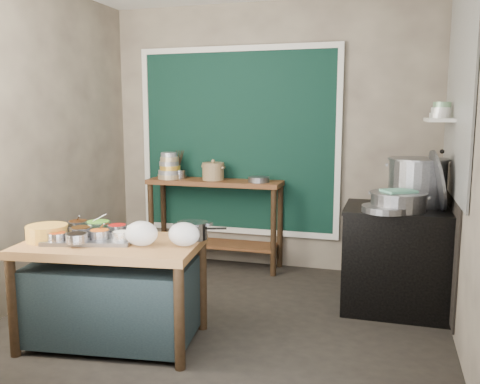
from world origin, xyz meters
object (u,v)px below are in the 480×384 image
(prep_table, at_px, (113,292))
(yellow_basin, at_px, (47,233))
(stove_block, at_px, (399,260))
(condiment_tray, at_px, (93,238))
(saucepan, at_px, (193,230))
(ceramic_crock, at_px, (213,172))
(utensil_cup, at_px, (180,174))
(steamer, at_px, (398,201))
(back_counter, at_px, (215,223))
(stock_pot, at_px, (417,182))

(prep_table, distance_m, yellow_basin, 0.64)
(stove_block, bearing_deg, condiment_tray, -150.30)
(prep_table, xyz_separation_m, saucepan, (0.53, 0.25, 0.44))
(stove_block, xyz_separation_m, ceramic_crock, (-1.91, 0.72, 0.61))
(saucepan, bearing_deg, condiment_tray, 178.94)
(prep_table, height_order, utensil_cup, utensil_cup)
(saucepan, bearing_deg, stove_block, 15.56)
(yellow_basin, distance_m, steamer, 2.70)
(condiment_tray, bearing_deg, utensil_cup, 94.60)
(back_counter, height_order, stove_block, back_counter)
(saucepan, bearing_deg, yellow_basin, -179.79)
(prep_table, bearing_deg, utensil_cup, 91.78)
(stock_pot, relative_size, steamer, 1.11)
(condiment_tray, relative_size, ceramic_crock, 2.48)
(stove_block, bearing_deg, prep_table, -147.78)
(steamer, bearing_deg, condiment_tray, -152.89)
(yellow_basin, bearing_deg, steamer, 26.50)
(prep_table, distance_m, stove_block, 2.35)
(saucepan, height_order, utensil_cup, utensil_cup)
(stock_pot, bearing_deg, ceramic_crock, 164.85)
(stove_block, relative_size, steamer, 1.95)
(condiment_tray, distance_m, ceramic_crock, 1.98)
(stove_block, xyz_separation_m, steamer, (-0.03, -0.14, 0.53))
(saucepan, bearing_deg, ceramic_crock, 85.70)
(yellow_basin, relative_size, ceramic_crock, 1.18)
(back_counter, height_order, yellow_basin, back_counter)
(stove_block, distance_m, steamer, 0.55)
(back_counter, bearing_deg, yellow_basin, -104.79)
(saucepan, xyz_separation_m, steamer, (1.43, 0.86, 0.14))
(steamer, bearing_deg, stove_block, 77.38)
(yellow_basin, xyz_separation_m, ceramic_crock, (0.54, 2.07, 0.23))
(stove_block, relative_size, ceramic_crock, 3.64)
(prep_table, xyz_separation_m, ceramic_crock, (0.08, 1.97, 0.66))
(stove_block, xyz_separation_m, condiment_tray, (-2.15, -1.23, 0.34))
(saucepan, height_order, ceramic_crock, ceramic_crock)
(condiment_tray, distance_m, utensil_cup, 1.98)
(back_counter, xyz_separation_m, utensil_cup, (-0.41, 0.01, 0.52))
(back_counter, xyz_separation_m, yellow_basin, (-0.55, -2.08, 0.33))
(yellow_basin, bearing_deg, prep_table, 11.54)
(yellow_basin, bearing_deg, utensil_cup, 86.18)
(utensil_cup, relative_size, ceramic_crock, 0.64)
(stock_pot, bearing_deg, yellow_basin, -149.50)
(prep_table, bearing_deg, stock_pot, 26.55)
(stove_block, xyz_separation_m, utensil_cup, (-2.31, 0.74, 0.57))
(utensil_cup, bearing_deg, stove_block, -17.67)
(saucepan, bearing_deg, utensil_cup, 96.99)
(saucepan, bearing_deg, back_counter, 85.19)
(prep_table, height_order, stock_pot, stock_pot)
(stove_block, bearing_deg, stock_pot, 53.72)
(stove_block, distance_m, yellow_basin, 2.82)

